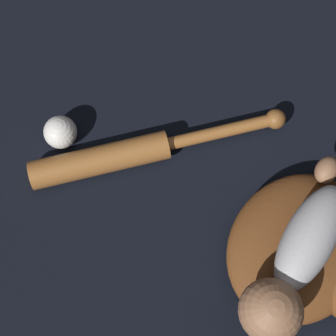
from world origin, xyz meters
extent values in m
plane|color=black|center=(0.00, 0.00, 0.00)|extent=(6.00, 6.00, 0.00)
ellipsoid|color=brown|center=(-0.03, 0.00, 0.05)|extent=(0.36, 0.31, 0.09)
ellipsoid|color=#B2B2B7|center=(-0.03, 0.00, 0.14)|extent=(0.24, 0.14, 0.10)
sphere|color=#936647|center=(0.12, 0.03, 0.15)|extent=(0.12, 0.12, 0.12)
ellipsoid|color=#936647|center=(-0.17, -0.06, 0.11)|extent=(0.07, 0.06, 0.04)
cylinder|color=#9E602D|center=(0.12, -0.43, 0.03)|extent=(0.29, 0.21, 0.06)
cylinder|color=#9E602D|center=(-0.12, -0.28, 0.03)|extent=(0.22, 0.15, 0.03)
sphere|color=brown|center=(-0.22, -0.22, 0.03)|extent=(0.05, 0.05, 0.05)
sphere|color=white|center=(0.13, -0.54, 0.04)|extent=(0.07, 0.07, 0.07)
camera|label=1|loc=(0.30, -0.05, 1.17)|focal=60.00mm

